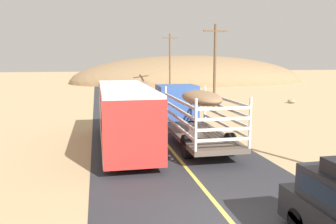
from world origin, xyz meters
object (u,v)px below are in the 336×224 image
at_px(livestock_truck, 185,107).
at_px(power_pole_mid, 215,65).
at_px(boulder_near_shoulder, 292,101).
at_px(car_far, 141,90).
at_px(power_pole_far, 170,61).
at_px(bus, 125,114).

bearing_deg(livestock_truck, power_pole_mid, 61.83).
relative_size(power_pole_mid, boulder_near_shoulder, 9.18).
distance_m(car_far, power_pole_mid, 11.55).
distance_m(power_pole_mid, boulder_near_shoulder, 10.81).
bearing_deg(power_pole_far, livestock_truck, -100.25).
distance_m(bus, power_pole_mid, 14.90).
bearing_deg(power_pole_mid, bus, -127.57).
height_order(car_far, power_pole_mid, power_pole_mid).
bearing_deg(power_pole_far, power_pole_mid, -90.00).
relative_size(livestock_truck, bus, 0.97).
xyz_separation_m(bus, power_pole_far, (8.97, 30.93, 2.62)).
bearing_deg(bus, power_pole_mid, 52.43).
bearing_deg(boulder_near_shoulder, power_pole_far, 120.65).
bearing_deg(power_pole_mid, boulder_near_shoulder, 17.56).
relative_size(livestock_truck, power_pole_mid, 1.27).
bearing_deg(boulder_near_shoulder, car_far, 156.00).
xyz_separation_m(livestock_truck, power_pole_far, (5.26, 29.10, 2.57)).
height_order(livestock_truck, bus, bus).
distance_m(power_pole_mid, power_pole_far, 19.27).
height_order(power_pole_far, boulder_near_shoulder, power_pole_far).
bearing_deg(car_far, boulder_near_shoulder, -24.00).
xyz_separation_m(power_pole_far, boulder_near_shoulder, (9.62, -16.23, -4.15)).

